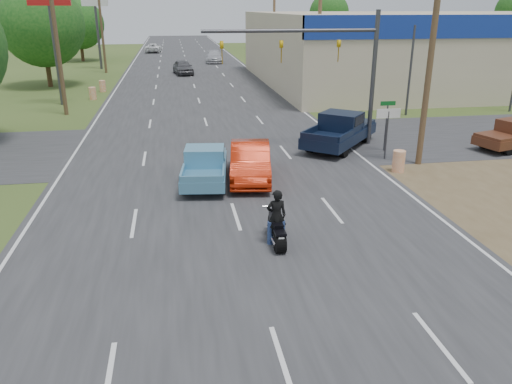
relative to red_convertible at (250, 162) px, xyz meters
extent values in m
plane|color=#384B1E|center=(-1.15, -12.07, -0.79)|extent=(200.00, 200.00, 0.00)
cube|color=#2D2D30|center=(-1.15, 27.93, -0.78)|extent=(15.00, 180.00, 0.02)
cube|color=#2D2D30|center=(-1.15, 5.93, -0.78)|extent=(120.00, 10.00, 0.02)
cube|color=brown|center=(9.85, -2.07, -0.78)|extent=(8.00, 18.00, 0.01)
cube|color=#B7A88C|center=(30.85, 27.93, 2.51)|extent=(50.00, 28.00, 6.60)
cylinder|color=#4C3823|center=(8.35, 0.93, 4.21)|extent=(0.28, 0.28, 10.00)
cylinder|color=#4C3823|center=(8.35, 18.93, 4.21)|extent=(0.28, 0.28, 10.00)
cylinder|color=#4C3823|center=(8.35, 36.93, 4.21)|extent=(0.28, 0.28, 10.00)
cylinder|color=#4C3823|center=(-10.65, 15.93, 4.21)|extent=(0.28, 0.28, 10.00)
cylinder|color=#4C3823|center=(-10.65, 39.93, 4.21)|extent=(0.28, 0.28, 10.00)
cylinder|color=#422D19|center=(-14.65, 29.93, 0.83)|extent=(0.44, 0.44, 3.24)
sphere|color=#144916|center=(-14.65, 29.93, 4.79)|extent=(7.56, 7.56, 7.56)
cylinder|color=#422D19|center=(-15.35, 53.93, 0.65)|extent=(0.44, 0.44, 2.88)
sphere|color=#144916|center=(-15.35, 53.93, 4.17)|extent=(6.72, 6.72, 6.72)
cylinder|color=#422D19|center=(28.85, 82.93, 0.92)|extent=(0.44, 0.44, 3.42)
sphere|color=#144916|center=(28.85, 82.93, 5.10)|extent=(7.98, 7.98, 7.98)
cylinder|color=#422D19|center=(-31.15, 82.93, 1.10)|extent=(0.44, 0.44, 3.78)
sphere|color=#144916|center=(-31.15, 82.93, 5.72)|extent=(8.82, 8.82, 8.82)
cylinder|color=orange|center=(6.85, -0.07, -0.29)|extent=(0.56, 0.56, 1.00)
cylinder|color=orange|center=(7.25, 8.43, -0.29)|extent=(0.56, 0.56, 1.00)
cylinder|color=orange|center=(-9.65, 21.93, -0.29)|extent=(0.56, 0.56, 1.00)
cylinder|color=orange|center=(-9.35, 25.93, -0.29)|extent=(0.56, 0.56, 1.00)
cylinder|color=#3F3F44|center=(-11.65, 19.93, 3.71)|extent=(0.30, 0.30, 9.00)
cylinder|color=#3F3F44|center=(-11.65, 43.93, 3.71)|extent=(0.30, 0.30, 9.00)
cylinder|color=#3F3F44|center=(7.05, 1.93, 0.41)|extent=(0.08, 0.08, 2.40)
cube|color=white|center=(7.05, 1.93, 1.51)|extent=(1.20, 0.05, 0.45)
cylinder|color=#3F3F44|center=(7.65, 3.43, 0.41)|extent=(0.08, 0.08, 2.40)
cube|color=#0C591E|center=(7.65, 3.43, 1.71)|extent=(0.80, 0.04, 0.22)
cylinder|color=#3F3F44|center=(7.35, 4.93, 2.71)|extent=(0.24, 0.24, 7.00)
cylinder|color=#3F3F44|center=(2.85, 4.93, 5.21)|extent=(9.00, 0.18, 0.18)
imported|color=gold|center=(5.35, 4.93, 4.76)|extent=(0.18, 0.40, 1.10)
imported|color=gold|center=(2.35, 4.93, 4.76)|extent=(0.18, 0.40, 1.10)
imported|color=gold|center=(-0.65, 4.93, 4.76)|extent=(0.18, 0.40, 1.10)
imported|color=#B42008|center=(0.00, 0.00, 0.00)|extent=(2.32, 4.98, 1.58)
cylinder|color=black|center=(-0.16, -7.05, -0.47)|extent=(0.32, 0.65, 0.65)
cylinder|color=black|center=(-0.15, -5.63, -0.47)|extent=(0.12, 0.65, 0.65)
cube|color=black|center=(-0.16, -6.31, -0.18)|extent=(0.22, 1.18, 0.29)
cube|color=black|center=(-0.15, -6.07, 0.02)|extent=(0.26, 0.54, 0.22)
cube|color=black|center=(-0.16, -6.61, -0.02)|extent=(0.30, 0.54, 0.10)
cylinder|color=white|center=(-0.15, -5.77, 0.24)|extent=(0.64, 0.05, 0.05)
cube|color=white|center=(-0.16, -7.26, -0.25)|extent=(0.18, 0.02, 0.12)
imported|color=black|center=(-0.16, -6.46, 0.08)|extent=(0.63, 0.42, 1.74)
cylinder|color=black|center=(-2.56, 1.35, -0.43)|extent=(0.35, 0.74, 0.71)
cylinder|color=black|center=(-1.07, 1.17, -0.43)|extent=(0.35, 0.74, 0.71)
cylinder|color=black|center=(-2.89, -1.41, -0.43)|extent=(0.35, 0.74, 0.71)
cylinder|color=black|center=(-1.40, -1.59, -0.43)|extent=(0.35, 0.74, 0.71)
cube|color=#5391B2|center=(-1.98, -0.12, -0.24)|extent=(2.32, 4.81, 0.46)
cube|color=#5391B2|center=(-1.81, 1.26, 0.06)|extent=(1.89, 1.95, 0.16)
cube|color=#5391B2|center=(-1.97, -0.03, 0.37)|extent=(1.79, 1.58, 0.76)
cube|color=black|center=(-1.97, -0.03, 0.50)|extent=(1.80, 1.30, 0.40)
cube|color=#5391B2|center=(-2.25, -2.38, 0.12)|extent=(1.64, 0.27, 0.27)
cylinder|color=black|center=(5.93, 6.37, -0.36)|extent=(0.81, 0.87, 0.87)
cylinder|color=black|center=(7.32, 5.20, -0.36)|extent=(0.81, 0.87, 0.87)
cylinder|color=black|center=(3.75, 3.79, -0.36)|extent=(0.81, 0.87, 0.87)
cylinder|color=black|center=(5.15, 2.61, -0.36)|extent=(0.81, 0.87, 0.87)
cube|color=#101C32|center=(5.54, 4.49, -0.12)|extent=(5.29, 5.71, 0.56)
cube|color=#101C32|center=(6.63, 5.79, 0.24)|extent=(2.95, 2.96, 0.20)
cube|color=#101C32|center=(5.61, 4.58, 0.62)|extent=(2.61, 2.58, 0.92)
cube|color=black|center=(5.61, 4.58, 0.78)|extent=(2.43, 2.35, 0.49)
cube|color=#101C32|center=(3.76, 2.38, 0.32)|extent=(1.58, 1.35, 0.33)
cylinder|color=black|center=(13.59, 1.59, -0.43)|extent=(0.76, 0.46, 0.71)
cylinder|color=black|center=(13.15, 3.02, -0.43)|extent=(0.76, 0.46, 0.71)
cube|color=#582C1A|center=(13.37, 2.30, 0.06)|extent=(2.17, 2.13, 0.16)
imported|color=#4E4D52|center=(-1.95, 37.04, 0.00)|extent=(2.48, 4.83, 1.57)
imported|color=silver|center=(2.56, 49.11, -0.03)|extent=(2.50, 5.39, 1.53)
imported|color=white|center=(-6.03, 66.80, -0.08)|extent=(2.81, 5.27, 1.41)
camera|label=1|loc=(-3.11, -20.54, 6.33)|focal=35.00mm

